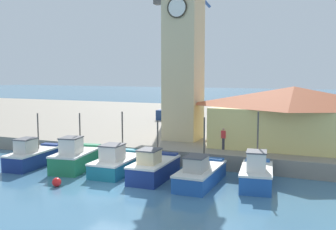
{
  "coord_description": "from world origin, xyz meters",
  "views": [
    {
      "loc": [
        11.8,
        -19.01,
        6.8
      ],
      "look_at": [
        0.1,
        8.99,
        3.5
      ],
      "focal_mm": 42.0,
      "sensor_mm": 36.0,
      "label": 1
    }
  ],
  "objects_px": {
    "fishing_boat_left_inner": "(118,163)",
    "fishing_boat_mid_right": "(256,174)",
    "fishing_boat_left_outer": "(76,158)",
    "port_crane_near": "(168,64)",
    "mooring_buoy": "(57,182)",
    "clock_tower": "(183,43)",
    "warehouse_right": "(293,117)",
    "dock_worker_near_tower": "(224,138)",
    "fishing_boat_far_left": "(33,156)",
    "fishing_boat_center": "(200,174)",
    "fishing_boat_mid_left": "(154,168)"
  },
  "relations": [
    {
      "from": "fishing_boat_left_outer",
      "to": "fishing_boat_left_inner",
      "type": "bearing_deg",
      "value": 5.39
    },
    {
      "from": "clock_tower",
      "to": "port_crane_near",
      "type": "relative_size",
      "value": 0.9
    },
    {
      "from": "warehouse_right",
      "to": "port_crane_near",
      "type": "height_order",
      "value": "port_crane_near"
    },
    {
      "from": "fishing_boat_left_inner",
      "to": "fishing_boat_mid_right",
      "type": "height_order",
      "value": "fishing_boat_mid_right"
    },
    {
      "from": "fishing_boat_left_inner",
      "to": "port_crane_near",
      "type": "bearing_deg",
      "value": 103.34
    },
    {
      "from": "fishing_boat_left_outer",
      "to": "mooring_buoy",
      "type": "distance_m",
      "value": 4.32
    },
    {
      "from": "fishing_boat_far_left",
      "to": "fishing_boat_mid_left",
      "type": "height_order",
      "value": "fishing_boat_far_left"
    },
    {
      "from": "port_crane_near",
      "to": "dock_worker_near_tower",
      "type": "bearing_deg",
      "value": -54.9
    },
    {
      "from": "fishing_boat_mid_right",
      "to": "clock_tower",
      "type": "relative_size",
      "value": 0.26
    },
    {
      "from": "fishing_boat_mid_right",
      "to": "fishing_boat_left_outer",
      "type": "bearing_deg",
      "value": -177.06
    },
    {
      "from": "fishing_boat_far_left",
      "to": "fishing_boat_mid_right",
      "type": "xyz_separation_m",
      "value": [
        15.93,
        1.09,
        0.02
      ]
    },
    {
      "from": "fishing_boat_left_outer",
      "to": "fishing_boat_mid_left",
      "type": "xyz_separation_m",
      "value": [
        6.12,
        -0.22,
        -0.09
      ]
    },
    {
      "from": "fishing_boat_mid_right",
      "to": "fishing_boat_left_inner",
      "type": "bearing_deg",
      "value": -177.9
    },
    {
      "from": "fishing_boat_left_outer",
      "to": "port_crane_near",
      "type": "height_order",
      "value": "port_crane_near"
    },
    {
      "from": "fishing_boat_left_inner",
      "to": "dock_worker_near_tower",
      "type": "bearing_deg",
      "value": 40.47
    },
    {
      "from": "dock_worker_near_tower",
      "to": "fishing_boat_mid_right",
      "type": "bearing_deg",
      "value": -55.48
    },
    {
      "from": "fishing_boat_left_outer",
      "to": "clock_tower",
      "type": "distance_m",
      "value": 12.94
    },
    {
      "from": "fishing_boat_mid_right",
      "to": "warehouse_right",
      "type": "height_order",
      "value": "warehouse_right"
    },
    {
      "from": "fishing_boat_far_left",
      "to": "dock_worker_near_tower",
      "type": "relative_size",
      "value": 3.04
    },
    {
      "from": "fishing_boat_mid_left",
      "to": "dock_worker_near_tower",
      "type": "distance_m",
      "value": 6.54
    },
    {
      "from": "fishing_boat_center",
      "to": "port_crane_near",
      "type": "distance_m",
      "value": 24.84
    },
    {
      "from": "fishing_boat_left_inner",
      "to": "fishing_boat_mid_left",
      "type": "bearing_deg",
      "value": -10.11
    },
    {
      "from": "fishing_boat_far_left",
      "to": "warehouse_right",
      "type": "height_order",
      "value": "warehouse_right"
    },
    {
      "from": "fishing_boat_left_outer",
      "to": "mooring_buoy",
      "type": "relative_size",
      "value": 8.89
    },
    {
      "from": "clock_tower",
      "to": "dock_worker_near_tower",
      "type": "distance_m",
      "value": 9.05
    },
    {
      "from": "fishing_boat_left_outer",
      "to": "warehouse_right",
      "type": "height_order",
      "value": "warehouse_right"
    },
    {
      "from": "dock_worker_near_tower",
      "to": "fishing_boat_center",
      "type": "bearing_deg",
      "value": -89.49
    },
    {
      "from": "fishing_boat_center",
      "to": "port_crane_near",
      "type": "bearing_deg",
      "value": 117.36
    },
    {
      "from": "fishing_boat_center",
      "to": "mooring_buoy",
      "type": "relative_size",
      "value": 9.61
    },
    {
      "from": "fishing_boat_left_inner",
      "to": "mooring_buoy",
      "type": "bearing_deg",
      "value": -111.68
    },
    {
      "from": "fishing_boat_left_outer",
      "to": "mooring_buoy",
      "type": "bearing_deg",
      "value": -70.02
    },
    {
      "from": "fishing_boat_center",
      "to": "mooring_buoy",
      "type": "bearing_deg",
      "value": -153.97
    },
    {
      "from": "warehouse_right",
      "to": "fishing_boat_left_inner",
      "type": "bearing_deg",
      "value": -143.94
    },
    {
      "from": "port_crane_near",
      "to": "fishing_boat_left_outer",
      "type": "bearing_deg",
      "value": -85.33
    },
    {
      "from": "fishing_boat_far_left",
      "to": "fishing_boat_mid_left",
      "type": "bearing_deg",
      "value": 1.34
    },
    {
      "from": "fishing_boat_mid_right",
      "to": "fishing_boat_center",
      "type": "bearing_deg",
      "value": -164.95
    },
    {
      "from": "fishing_boat_mid_left",
      "to": "fishing_boat_left_inner",
      "type": "bearing_deg",
      "value": 169.89
    },
    {
      "from": "fishing_boat_mid_left",
      "to": "fishing_boat_mid_right",
      "type": "distance_m",
      "value": 6.41
    },
    {
      "from": "fishing_boat_center",
      "to": "warehouse_right",
      "type": "xyz_separation_m",
      "value": [
        4.59,
        8.28,
        2.83
      ]
    },
    {
      "from": "port_crane_near",
      "to": "mooring_buoy",
      "type": "height_order",
      "value": "port_crane_near"
    },
    {
      "from": "fishing_boat_left_inner",
      "to": "port_crane_near",
      "type": "height_order",
      "value": "port_crane_near"
    },
    {
      "from": "fishing_boat_left_inner",
      "to": "dock_worker_near_tower",
      "type": "distance_m",
      "value": 7.99
    },
    {
      "from": "fishing_boat_left_outer",
      "to": "dock_worker_near_tower",
      "type": "relative_size",
      "value": 2.98
    },
    {
      "from": "port_crane_near",
      "to": "mooring_buoy",
      "type": "distance_m",
      "value": 26.23
    },
    {
      "from": "fishing_boat_mid_left",
      "to": "mooring_buoy",
      "type": "xyz_separation_m",
      "value": [
        -4.66,
        -3.8,
        -0.47
      ]
    },
    {
      "from": "fishing_boat_left_inner",
      "to": "fishing_boat_mid_right",
      "type": "relative_size",
      "value": 1.15
    },
    {
      "from": "fishing_boat_left_outer",
      "to": "clock_tower",
      "type": "bearing_deg",
      "value": 60.62
    },
    {
      "from": "fishing_boat_center",
      "to": "fishing_boat_left_inner",
      "type": "bearing_deg",
      "value": 175.01
    },
    {
      "from": "mooring_buoy",
      "to": "clock_tower",
      "type": "bearing_deg",
      "value": 75.07
    },
    {
      "from": "port_crane_near",
      "to": "dock_worker_near_tower",
      "type": "height_order",
      "value": "port_crane_near"
    }
  ]
}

